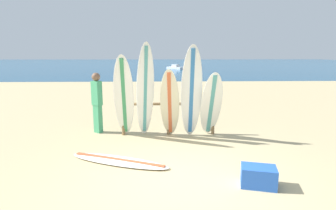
{
  "coord_description": "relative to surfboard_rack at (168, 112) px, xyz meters",
  "views": [
    {
      "loc": [
        -0.39,
        -4.67,
        2.33
      ],
      "look_at": [
        -0.11,
        3.29,
        0.81
      ],
      "focal_mm": 29.34,
      "sensor_mm": 36.0,
      "label": 1
    }
  ],
  "objects": [
    {
      "name": "surfboard_leaning_left",
      "position": [
        -0.64,
        -0.25,
        0.63
      ],
      "size": [
        0.61,
        0.83,
        2.62
      ],
      "color": "white",
      "rests_on": "ground"
    },
    {
      "name": "surfboard_leaning_center_left",
      "position": [
        0.02,
        -0.35,
        0.29
      ],
      "size": [
        0.61,
        0.87,
        1.94
      ],
      "color": "beige",
      "rests_on": "ground"
    },
    {
      "name": "surfboard_leaning_center",
      "position": [
        0.61,
        -0.34,
        0.6
      ],
      "size": [
        0.59,
        0.67,
        2.56
      ],
      "color": "white",
      "rests_on": "ground"
    },
    {
      "name": "ground_plane",
      "position": [
        0.11,
        -2.99,
        -0.68
      ],
      "size": [
        120.0,
        120.0,
        0.0
      ],
      "primitive_type": "plane",
      "color": "tan"
    },
    {
      "name": "surfboard_leaning_center_right",
      "position": [
        1.16,
        -0.35,
        0.26
      ],
      "size": [
        0.58,
        0.93,
        1.87
      ],
      "color": "white",
      "rests_on": "ground"
    },
    {
      "name": "beachgoer_standing",
      "position": [
        -2.07,
        0.28,
        0.3
      ],
      "size": [
        0.34,
        0.32,
        1.77
      ],
      "color": "#3F9966",
      "rests_on": "ground"
    },
    {
      "name": "cooler_box",
      "position": [
        1.48,
        -3.2,
        -0.5
      ],
      "size": [
        0.68,
        0.54,
        0.36
      ],
      "primitive_type": "cube",
      "rotation": [
        0.0,
        0.0,
        -0.26
      ],
      "color": "blue",
      "rests_on": "ground"
    },
    {
      "name": "ocean_water",
      "position": [
        0.11,
        55.01,
        -0.67
      ],
      "size": [
        120.0,
        80.0,
        0.01
      ],
      "primitive_type": "cube",
      "color": "navy",
      "rests_on": "ground"
    },
    {
      "name": "surfboard_lying_on_sand",
      "position": [
        -1.15,
        -2.03,
        -0.64
      ],
      "size": [
        2.35,
        1.35,
        0.08
      ],
      "color": "white",
      "rests_on": "ground"
    },
    {
      "name": "surfboard_rack",
      "position": [
        0.0,
        0.0,
        0.0
      ],
      "size": [
        2.69,
        0.09,
        1.05
      ],
      "color": "olive",
      "rests_on": "ground"
    },
    {
      "name": "small_boat_offshore",
      "position": [
        2.17,
        32.28,
        -0.42
      ],
      "size": [
        2.58,
        2.49,
        0.71
      ],
      "color": "silver",
      "rests_on": "ocean_water"
    },
    {
      "name": "surfboard_leaning_far_left",
      "position": [
        -1.21,
        -0.38,
        0.48
      ],
      "size": [
        0.59,
        1.04,
        2.31
      ],
      "color": "white",
      "rests_on": "ground"
    }
  ]
}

